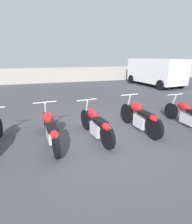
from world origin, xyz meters
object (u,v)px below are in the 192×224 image
(motorcycle_slot_2, at_px, (96,125))
(parked_van, at_px, (155,71))
(motorcycle_slot_1, at_px, (50,129))
(motorcycle_slot_4, at_px, (188,115))
(motorcycle_slot_3, at_px, (140,117))

(motorcycle_slot_2, relative_size, parked_van, 0.42)
(motorcycle_slot_1, distance_m, motorcycle_slot_2, 1.26)
(motorcycle_slot_1, height_order, motorcycle_slot_2, motorcycle_slot_2)
(motorcycle_slot_4, bearing_deg, motorcycle_slot_2, 177.99)
(motorcycle_slot_1, bearing_deg, motorcycle_slot_3, -4.20)
(motorcycle_slot_1, xyz_separation_m, motorcycle_slot_4, (4.44, -0.04, -0.01))
(motorcycle_slot_4, relative_size, parked_van, 0.43)
(motorcycle_slot_1, xyz_separation_m, motorcycle_slot_2, (1.25, -0.05, -0.00))
(motorcycle_slot_2, xyz_separation_m, parked_van, (7.06, 7.68, 0.72))
(motorcycle_slot_1, bearing_deg, motorcycle_slot_2, -8.74)
(motorcycle_slot_1, relative_size, motorcycle_slot_2, 1.09)
(motorcycle_slot_1, relative_size, motorcycle_slot_4, 1.06)
(motorcycle_slot_4, bearing_deg, motorcycle_slot_3, 172.65)
(motorcycle_slot_1, xyz_separation_m, motorcycle_slot_3, (2.73, 0.11, 0.03))
(parked_van, bearing_deg, motorcycle_slot_3, -134.42)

